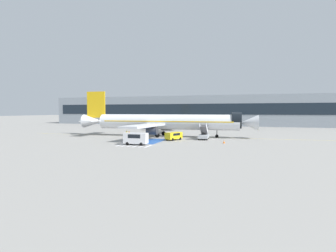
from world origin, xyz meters
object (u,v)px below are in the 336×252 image
Objects in this scene: ground_crew_1 at (129,134)px; service_van_0 at (174,135)px; airliner at (165,122)px; terminal_building at (184,111)px; service_van_1 at (136,138)px; traffic_cone_0 at (224,142)px; ground_crew_0 at (127,133)px; fuel_tanker at (161,125)px; boarding_stairs_forward at (204,135)px.

service_van_0 is at bearing 87.98° from ground_crew_1.
ground_crew_1 is (-7.09, -6.68, -2.85)m from airliner.
terminal_building is at bearing -174.29° from airliner.
traffic_cone_0 is at bearing -66.61° from service_van_1.
service_van_1 is at bearing 142.57° from ground_crew_0.
fuel_tanker is at bearing -70.84° from ground_crew_0.
service_van_0 is at bearing -27.33° from service_van_1.
airliner is 4.48× the size of fuel_tanker.
ground_crew_1 is at bearing 20.88° from service_van_0.
terminal_building is at bearing -8.48° from fuel_tanker.
airliner is 8.92× the size of boarding_stairs_forward.
service_van_0 is 11.87m from ground_crew_1.
fuel_tanker is at bearing 124.92° from boarding_stairs_forward.
boarding_stairs_forward is at bearing -40.84° from service_van_1.
ground_crew_1 is 65.04m from terminal_building.
terminal_building is (-9.06, 76.26, 5.49)m from service_van_1.
terminal_building is (-2.03, 64.74, 5.87)m from ground_crew_1.
service_van_1 is at bearing -153.76° from traffic_cone_0.
service_van_1 is (-4.80, -10.53, 0.32)m from service_van_0.
ground_crew_1 is at bearing -88.20° from terminal_building.
boarding_stairs_forward reaches higher than ground_crew_0.
boarding_stairs_forward is at bearing 67.44° from airliner.
ground_crew_0 reaches higher than traffic_cone_0.
terminal_building is at bearing 104.86° from boarding_stairs_forward.
boarding_stairs_forward is 8.17m from traffic_cone_0.
terminal_building is (-20.23, 61.96, 5.92)m from boarding_stairs_forward.
terminal_building reaches higher than airliner.
ground_crew_0 is at bearing -62.39° from airliner.
traffic_cone_0 is (16.48, 8.12, -1.13)m from service_van_1.
airliner is 10.24× the size of service_van_0.
traffic_cone_0 is at bearing -151.14° from fuel_tanker.
terminal_building reaches higher than fuel_tanker.
traffic_cone_0 is at bearing 55.24° from airliner.
ground_crew_0 is 0.01× the size of terminal_building.
airliner is at bearing -3.04° from service_van_1.
airliner is 58.86m from terminal_building.
airliner reaches higher than ground_crew_0.
terminal_building is at bearing 110.54° from traffic_cone_0.
terminal_building is (-0.60, 63.15, 5.92)m from ground_crew_0.
fuel_tanker reaches higher than service_van_1.
service_van_0 is at bearing 28.50° from airliner.
service_van_1 is 2.79× the size of ground_crew_0.
service_van_1 is at bearing -3.41° from airliner.
fuel_tanker is (-8.26, 20.77, -2.06)m from airliner.
fuel_tanker is 27.48m from ground_crew_1.
boarding_stairs_forward is 9.11× the size of traffic_cone_0.
fuel_tanker is 18.14× the size of traffic_cone_0.
service_van_1 is at bearing -131.22° from boarding_stairs_forward.
terminal_building is (-0.86, 37.29, 5.08)m from fuel_tanker.
fuel_tanker is 25.87m from ground_crew_0.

